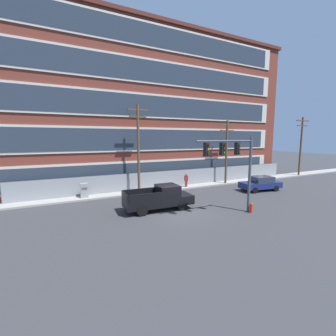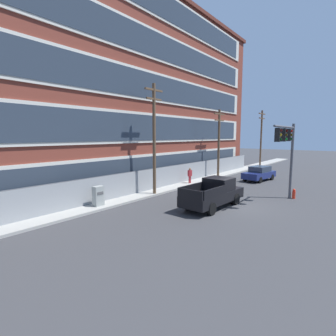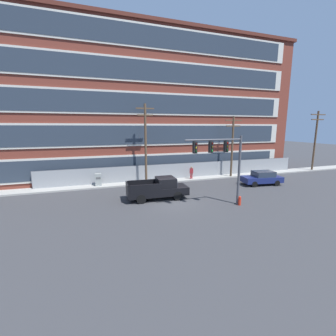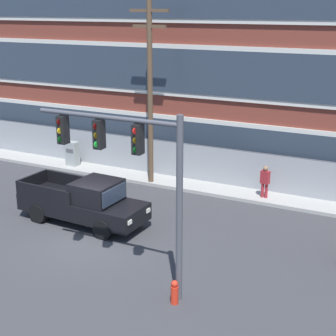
{
  "view_description": "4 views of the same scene",
  "coord_description": "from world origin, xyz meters",
  "px_view_note": "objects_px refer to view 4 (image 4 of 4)",
  "views": [
    {
      "loc": [
        -8.07,
        -14.71,
        5.69
      ],
      "look_at": [
        1.39,
        4.65,
        2.82
      ],
      "focal_mm": 24.0,
      "sensor_mm": 36.0,
      "label": 1
    },
    {
      "loc": [
        -16.81,
        -7.17,
        4.89
      ],
      "look_at": [
        -1.07,
        5.18,
        2.4
      ],
      "focal_mm": 28.0,
      "sensor_mm": 36.0,
      "label": 2
    },
    {
      "loc": [
        -6.43,
        -17.73,
        6.46
      ],
      "look_at": [
        0.54,
        3.18,
        2.43
      ],
      "focal_mm": 24.0,
      "sensor_mm": 36.0,
      "label": 3
    },
    {
      "loc": [
        10.92,
        -14.88,
        8.67
      ],
      "look_at": [
        2.53,
        1.84,
        2.74
      ],
      "focal_mm": 55.0,
      "sensor_mm": 36.0,
      "label": 4
    }
  ],
  "objects_px": {
    "pickup_truck_black": "(85,202)",
    "fire_hydrant": "(175,292)",
    "utility_pole_near_corner": "(150,89)",
    "traffic_signal_mast": "(132,162)",
    "electrical_cabinet": "(72,155)",
    "pedestrian_near_cabinet": "(265,181)"
  },
  "relations": [
    {
      "from": "electrical_cabinet",
      "to": "fire_hydrant",
      "type": "height_order",
      "value": "electrical_cabinet"
    },
    {
      "from": "pickup_truck_black",
      "to": "utility_pole_near_corner",
      "type": "height_order",
      "value": "utility_pole_near_corner"
    },
    {
      "from": "traffic_signal_mast",
      "to": "utility_pole_near_corner",
      "type": "distance_m",
      "value": 9.97
    },
    {
      "from": "pickup_truck_black",
      "to": "pedestrian_near_cabinet",
      "type": "bearing_deg",
      "value": 44.87
    },
    {
      "from": "fire_hydrant",
      "to": "electrical_cabinet",
      "type": "bearing_deg",
      "value": 138.53
    },
    {
      "from": "pickup_truck_black",
      "to": "fire_hydrant",
      "type": "bearing_deg",
      "value": -32.38
    },
    {
      "from": "fire_hydrant",
      "to": "pickup_truck_black",
      "type": "bearing_deg",
      "value": 147.62
    },
    {
      "from": "utility_pole_near_corner",
      "to": "traffic_signal_mast",
      "type": "bearing_deg",
      "value": -64.64
    },
    {
      "from": "utility_pole_near_corner",
      "to": "pedestrian_near_cabinet",
      "type": "distance_m",
      "value": 6.97
    },
    {
      "from": "traffic_signal_mast",
      "to": "electrical_cabinet",
      "type": "xyz_separation_m",
      "value": [
        -9.48,
        9.48,
        -3.46
      ]
    },
    {
      "from": "electrical_cabinet",
      "to": "pickup_truck_black",
      "type": "bearing_deg",
      "value": -49.6
    },
    {
      "from": "pickup_truck_black",
      "to": "electrical_cabinet",
      "type": "distance_m",
      "value": 7.89
    },
    {
      "from": "electrical_cabinet",
      "to": "pedestrian_near_cabinet",
      "type": "xyz_separation_m",
      "value": [
        11.0,
        -0.14,
        0.22
      ]
    },
    {
      "from": "pickup_truck_black",
      "to": "fire_hydrant",
      "type": "relative_size",
      "value": 7.21
    },
    {
      "from": "pickup_truck_black",
      "to": "electrical_cabinet",
      "type": "height_order",
      "value": "pickup_truck_black"
    },
    {
      "from": "traffic_signal_mast",
      "to": "utility_pole_near_corner",
      "type": "height_order",
      "value": "utility_pole_near_corner"
    },
    {
      "from": "pickup_truck_black",
      "to": "fire_hydrant",
      "type": "distance_m",
      "value": 7.08
    },
    {
      "from": "traffic_signal_mast",
      "to": "fire_hydrant",
      "type": "xyz_separation_m",
      "value": [
        1.59,
        -0.3,
        -3.83
      ]
    },
    {
      "from": "pickup_truck_black",
      "to": "pedestrian_near_cabinet",
      "type": "height_order",
      "value": "pickup_truck_black"
    },
    {
      "from": "utility_pole_near_corner",
      "to": "pickup_truck_black",
      "type": "bearing_deg",
      "value": -91.14
    },
    {
      "from": "pickup_truck_black",
      "to": "electrical_cabinet",
      "type": "bearing_deg",
      "value": 130.4
    },
    {
      "from": "utility_pole_near_corner",
      "to": "electrical_cabinet",
      "type": "distance_m",
      "value": 6.66
    }
  ]
}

